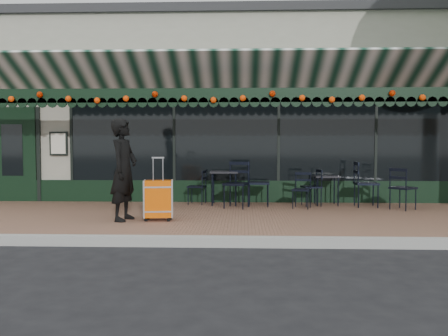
{
  "coord_description": "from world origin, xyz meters",
  "views": [
    {
      "loc": [
        0.57,
        -6.91,
        1.51
      ],
      "look_at": [
        0.24,
        1.6,
        1.06
      ],
      "focal_mm": 38.0,
      "sensor_mm": 36.0,
      "label": 1
    }
  ],
  "objects_px": {
    "woman": "(124,170)",
    "chair_b_left": "(197,187)",
    "cafe_table_b": "(224,174)",
    "suitcase": "(158,200)",
    "cafe_table_a": "(326,179)",
    "chair_a_front": "(302,190)",
    "chair_a_left": "(311,187)",
    "chair_b_right": "(259,183)",
    "chair_a_right": "(366,184)",
    "chair_b_front": "(236,184)",
    "chair_a_extra": "(403,188)"
  },
  "relations": [
    {
      "from": "woman",
      "to": "chair_b_left",
      "type": "distance_m",
      "value": 2.57
    },
    {
      "from": "cafe_table_b",
      "to": "suitcase",
      "type": "bearing_deg",
      "value": -116.17
    },
    {
      "from": "cafe_table_a",
      "to": "chair_a_front",
      "type": "bearing_deg",
      "value": -137.33
    },
    {
      "from": "chair_a_left",
      "to": "chair_b_right",
      "type": "height_order",
      "value": "chair_b_right"
    },
    {
      "from": "chair_a_front",
      "to": "chair_b_right",
      "type": "xyz_separation_m",
      "value": [
        -0.89,
        0.34,
        0.11
      ]
    },
    {
      "from": "chair_a_left",
      "to": "cafe_table_a",
      "type": "bearing_deg",
      "value": 103.04
    },
    {
      "from": "woman",
      "to": "chair_a_right",
      "type": "relative_size",
      "value": 1.82
    },
    {
      "from": "chair_a_left",
      "to": "chair_a_right",
      "type": "relative_size",
      "value": 0.82
    },
    {
      "from": "chair_a_left",
      "to": "chair_b_front",
      "type": "xyz_separation_m",
      "value": [
        -1.63,
        -0.41,
        0.09
      ]
    },
    {
      "from": "cafe_table_b",
      "to": "chair_b_right",
      "type": "xyz_separation_m",
      "value": [
        0.75,
        -0.17,
        -0.18
      ]
    },
    {
      "from": "chair_a_left",
      "to": "chair_b_left",
      "type": "height_order",
      "value": "chair_a_left"
    },
    {
      "from": "chair_b_left",
      "to": "chair_a_left",
      "type": "bearing_deg",
      "value": 95.0
    },
    {
      "from": "suitcase",
      "to": "chair_b_front",
      "type": "xyz_separation_m",
      "value": [
        1.35,
        1.69,
        0.12
      ]
    },
    {
      "from": "woman",
      "to": "chair_a_left",
      "type": "bearing_deg",
      "value": -47.92
    },
    {
      "from": "cafe_table_b",
      "to": "chair_b_left",
      "type": "distance_m",
      "value": 0.69
    },
    {
      "from": "chair_a_extra",
      "to": "chair_b_right",
      "type": "xyz_separation_m",
      "value": [
        -2.93,
        0.47,
        0.05
      ]
    },
    {
      "from": "suitcase",
      "to": "chair_a_extra",
      "type": "bearing_deg",
      "value": 10.55
    },
    {
      "from": "chair_a_front",
      "to": "chair_a_extra",
      "type": "distance_m",
      "value": 2.05
    },
    {
      "from": "woman",
      "to": "chair_a_left",
      "type": "relative_size",
      "value": 2.23
    },
    {
      "from": "chair_a_left",
      "to": "chair_a_front",
      "type": "relative_size",
      "value": 1.05
    },
    {
      "from": "chair_a_right",
      "to": "chair_b_left",
      "type": "height_order",
      "value": "chair_a_right"
    },
    {
      "from": "cafe_table_b",
      "to": "chair_b_left",
      "type": "height_order",
      "value": "chair_b_left"
    },
    {
      "from": "suitcase",
      "to": "chair_b_right",
      "type": "height_order",
      "value": "suitcase"
    },
    {
      "from": "chair_a_front",
      "to": "chair_b_left",
      "type": "distance_m",
      "value": 2.33
    },
    {
      "from": "chair_a_extra",
      "to": "cafe_table_a",
      "type": "bearing_deg",
      "value": 24.38
    },
    {
      "from": "chair_a_left",
      "to": "chair_a_right",
      "type": "bearing_deg",
      "value": 72.85
    },
    {
      "from": "chair_a_extra",
      "to": "chair_a_left",
      "type": "bearing_deg",
      "value": 33.03
    },
    {
      "from": "cafe_table_a",
      "to": "chair_a_left",
      "type": "height_order",
      "value": "chair_a_left"
    },
    {
      "from": "cafe_table_a",
      "to": "chair_b_right",
      "type": "bearing_deg",
      "value": -171.57
    },
    {
      "from": "chair_b_right",
      "to": "chair_b_front",
      "type": "relative_size",
      "value": 0.99
    },
    {
      "from": "cafe_table_a",
      "to": "chair_a_left",
      "type": "distance_m",
      "value": 0.42
    },
    {
      "from": "suitcase",
      "to": "cafe_table_a",
      "type": "distance_m",
      "value": 4.01
    },
    {
      "from": "chair_a_extra",
      "to": "chair_b_left",
      "type": "relative_size",
      "value": 1.13
    },
    {
      "from": "chair_a_extra",
      "to": "chair_b_front",
      "type": "relative_size",
      "value": 0.88
    },
    {
      "from": "woman",
      "to": "chair_a_right",
      "type": "distance_m",
      "value": 5.13
    },
    {
      "from": "chair_b_left",
      "to": "chair_a_extra",
      "type": "bearing_deg",
      "value": 89.52
    },
    {
      "from": "chair_a_extra",
      "to": "woman",
      "type": "bearing_deg",
      "value": 66.23
    },
    {
      "from": "chair_b_right",
      "to": "chair_b_front",
      "type": "xyz_separation_m",
      "value": [
        -0.48,
        -0.33,
        0.0
      ]
    },
    {
      "from": "chair_a_left",
      "to": "woman",
      "type": "bearing_deg",
      "value": -69.39
    },
    {
      "from": "suitcase",
      "to": "cafe_table_b",
      "type": "height_order",
      "value": "suitcase"
    },
    {
      "from": "suitcase",
      "to": "chair_a_front",
      "type": "height_order",
      "value": "suitcase"
    },
    {
      "from": "suitcase",
      "to": "chair_a_left",
      "type": "bearing_deg",
      "value": 27.66
    },
    {
      "from": "chair_a_front",
      "to": "chair_a_extra",
      "type": "relative_size",
      "value": 0.87
    },
    {
      "from": "chair_a_left",
      "to": "chair_a_right",
      "type": "xyz_separation_m",
      "value": [
        1.14,
        -0.15,
        0.09
      ]
    },
    {
      "from": "woman",
      "to": "cafe_table_a",
      "type": "distance_m",
      "value": 4.53
    },
    {
      "from": "suitcase",
      "to": "chair_a_left",
      "type": "relative_size",
      "value": 1.38
    },
    {
      "from": "chair_a_right",
      "to": "chair_a_front",
      "type": "relative_size",
      "value": 1.29
    },
    {
      "from": "cafe_table_b",
      "to": "chair_b_right",
      "type": "bearing_deg",
      "value": -12.67
    },
    {
      "from": "cafe_table_a",
      "to": "chair_a_extra",
      "type": "height_order",
      "value": "chair_a_extra"
    },
    {
      "from": "chair_b_front",
      "to": "chair_b_right",
      "type": "bearing_deg",
      "value": 51.28
    }
  ]
}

